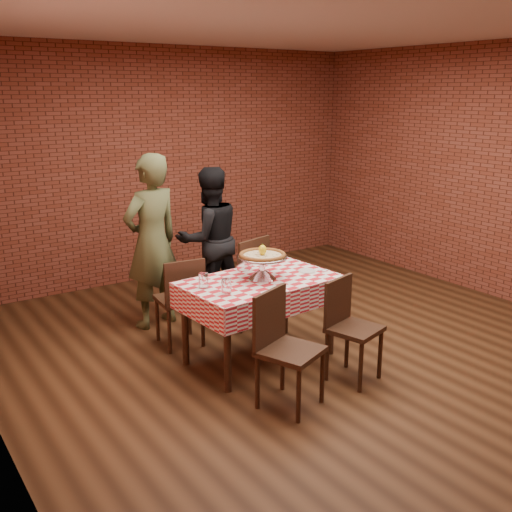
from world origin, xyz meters
name	(u,v)px	position (x,y,z in m)	size (l,w,h in m)	color
ground	(316,351)	(0.00, 0.00, 0.00)	(6.00, 6.00, 0.00)	black
back_wall	(167,164)	(0.00, 3.00, 1.45)	(5.50, 5.50, 0.00)	brown
table	(260,320)	(-0.53, 0.17, 0.38)	(1.33, 0.80, 0.75)	#362114
tablecloth	(260,292)	(-0.53, 0.17, 0.64)	(1.36, 0.83, 0.23)	red
pizza_stand	(262,267)	(-0.49, 0.19, 0.86)	(0.45, 0.45, 0.20)	silver
pizza	(262,256)	(-0.49, 0.19, 0.96)	(0.41, 0.41, 0.03)	beige
lemon	(262,250)	(-0.49, 0.19, 1.02)	(0.07, 0.07, 0.09)	yellow
water_glass_left	(226,286)	(-0.97, 0.00, 0.82)	(0.08, 0.08, 0.13)	white
water_glass_right	(203,281)	(-1.05, 0.24, 0.82)	(0.08, 0.08, 0.13)	white
side_plate	(307,271)	(-0.04, 0.12, 0.76)	(0.16, 0.16, 0.01)	white
sweetener_packet_a	(324,271)	(0.10, 0.05, 0.76)	(0.05, 0.04, 0.01)	white
sweetener_packet_b	(320,270)	(0.09, 0.09, 0.76)	(0.05, 0.04, 0.01)	white
condiment_caddy	(244,262)	(-0.48, 0.49, 0.83)	(0.11, 0.09, 0.15)	silver
chair_near_left	(291,351)	(-0.80, -0.64, 0.45)	(0.42, 0.42, 0.90)	#362114
chair_near_right	(355,332)	(-0.10, -0.60, 0.43)	(0.38, 0.38, 0.86)	#362114
chair_far_left	(179,301)	(-0.96, 0.88, 0.44)	(0.39, 0.39, 0.87)	#362114
chair_far_right	(239,280)	(-0.20, 1.02, 0.47)	(0.45, 0.45, 0.94)	#362114
diner_olive	(152,242)	(-0.95, 1.47, 0.89)	(0.65, 0.42, 1.77)	#4D5431
diner_black	(209,239)	(-0.21, 1.60, 0.79)	(0.77, 0.60, 1.57)	black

